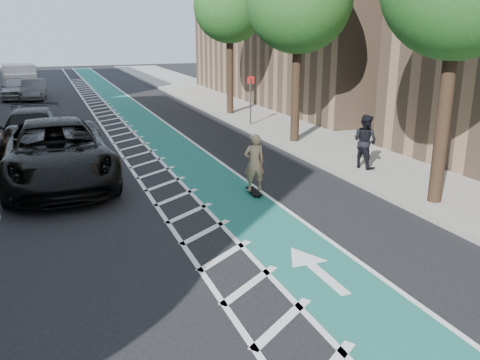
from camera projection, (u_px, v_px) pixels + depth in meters
name	position (u px, v px, depth m)	size (l,w,h in m)	color
ground	(143.00, 241.00, 11.62)	(120.00, 120.00, 0.00)	black
bike_lane	(168.00, 143.00, 21.59)	(2.00, 90.00, 0.01)	#1A5C4F
buffer_strip	(133.00, 146.00, 21.07)	(1.40, 90.00, 0.01)	silver
sidewalk_right	(304.00, 131.00, 23.82)	(5.00, 90.00, 0.15)	gray
curb_right	(256.00, 134.00, 22.97)	(0.12, 90.00, 0.16)	gray
tree_r_d	(228.00, 7.00, 26.99)	(4.20, 4.20, 7.90)	#382619
sign_post	(251.00, 100.00, 24.58)	(0.35, 0.08, 2.47)	#4C4C4C
skateboard	(254.00, 191.00, 14.89)	(0.31, 0.88, 0.12)	black
skateboarder	(254.00, 163.00, 14.64)	(0.62, 0.41, 1.70)	tan
suv_near	(57.00, 152.00, 15.86)	(3.21, 6.97, 1.94)	black
suv_far	(32.00, 131.00, 19.89)	(2.25, 5.54, 1.61)	black
car_silver	(16.00, 88.00, 34.81)	(1.75, 4.35, 1.48)	#97979C
car_grey	(34.00, 90.00, 34.68)	(1.42, 4.07, 1.34)	#505155
pedestrian	(365.00, 141.00, 16.97)	(0.88, 0.69, 1.81)	black
box_truck	(20.00, 80.00, 38.20)	(2.56, 5.10, 2.06)	silver
barrel_c	(27.00, 123.00, 23.53)	(0.72, 0.72, 0.98)	#E5420C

